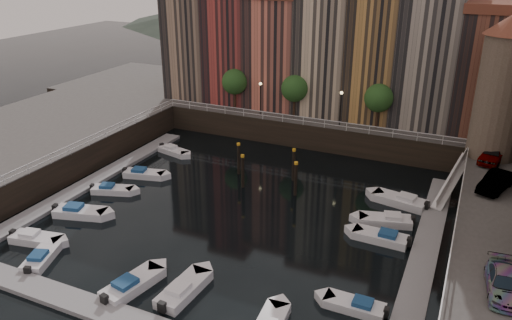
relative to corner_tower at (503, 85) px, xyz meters
The scene contains 29 objects.
ground 26.72m from the corner_tower, 144.06° to the right, with size 200.00×200.00×0.00m, color black.
quay_far 24.65m from the corner_tower, 150.10° to the left, with size 80.00×20.00×3.00m, color black.
quay_left 51.50m from the corner_tower, 161.03° to the right, with size 20.00×36.00×3.00m, color black.
dock_left 40.63m from the corner_tower, 156.82° to the right, with size 2.00×28.00×0.35m, color gray.
dock_right 18.84m from the corner_tower, 103.78° to the right, with size 2.00×28.00×0.35m, color gray.
dock_near 38.63m from the corner_tower, 122.41° to the right, with size 30.00×2.00×0.35m, color gray.
mountains 97.26m from the corner_tower, 100.84° to the left, with size 145.00×100.00×18.00m.
far_terrace 18.98m from the corner_tower, 151.66° to the left, with size 48.70×10.30×17.50m.
corner_tower is the anchor object (origin of this frame).
promenade_trees 21.95m from the corner_tower, behind, with size 21.20×3.20×5.20m.
street_lamps 21.60m from the corner_tower, behind, with size 10.36×0.36×4.18m.
railings 23.10m from the corner_tower, 154.32° to the right, with size 36.08×34.04×0.52m.
gangway 9.86m from the corner_tower, 122.80° to the right, with size 2.78×8.32×3.73m.
mooring_pilings 23.56m from the corner_tower, 155.45° to the right, with size 7.49×3.93×3.78m.
boat_left_0 43.44m from the corner_tower, 140.43° to the right, with size 4.57×2.39×1.02m.
boat_left_1 40.49m from the corner_tower, 145.77° to the right, with size 5.03×2.95×1.13m.
boat_left_2 38.45m from the corner_tower, 152.36° to the right, with size 4.28×2.70×0.96m.
boat_left_3 36.18m from the corner_tower, 158.20° to the right, with size 4.57×2.58×1.02m.
boat_left_4 35.11m from the corner_tower, 169.51° to the right, with size 4.31×2.44×0.96m.
boat_right_1 27.20m from the corner_tower, 106.22° to the right, with size 4.22×1.57×0.97m.
boat_right_2 19.48m from the corner_tower, 115.55° to the right, with size 4.67×1.84×1.06m.
boat_right_3 17.36m from the corner_tower, 121.27° to the right, with size 4.82×2.82×1.08m.
boat_right_4 14.48m from the corner_tower, 130.59° to the right, with size 5.29×2.78×1.19m.
boat_near_0 42.74m from the corner_tower, 136.42° to the right, with size 2.86×4.47×1.01m.
boat_near_1 37.30m from the corner_tower, 127.21° to the right, with size 2.67×5.06×1.13m.
boat_near_2 34.55m from the corner_tower, 123.34° to the right, with size 2.06×4.98×1.13m.
car_a 6.60m from the corner_tower, 83.05° to the right, with size 1.90×4.72×1.61m, color gray.
car_b 10.43m from the corner_tower, 86.20° to the right, with size 1.62×4.64×1.53m, color gray.
car_c 23.93m from the corner_tower, 87.17° to the right, with size 1.87×4.60×1.33m, color gray.
Camera 1 is at (17.92, -36.51, 21.75)m, focal length 35.00 mm.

